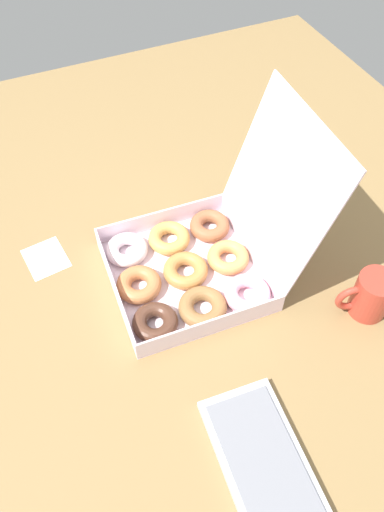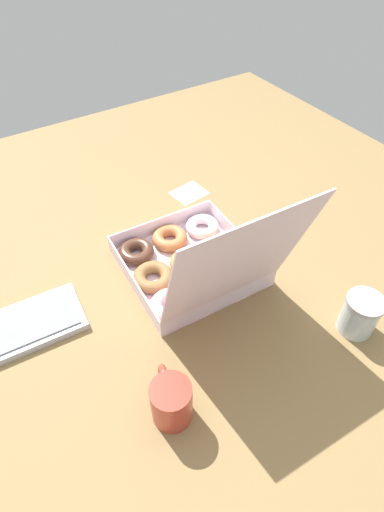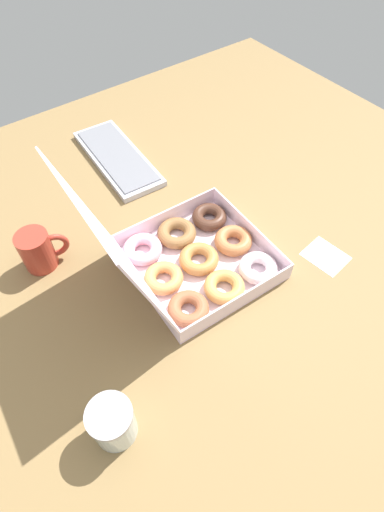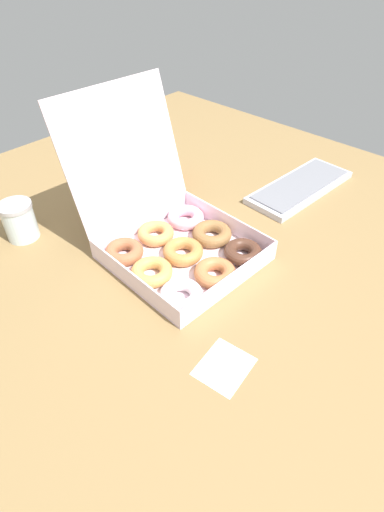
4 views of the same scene
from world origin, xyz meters
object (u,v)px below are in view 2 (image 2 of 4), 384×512
(keyboard, at_px, (0,335))
(coffee_mug, at_px, (171,400))
(donut_box, at_px, (192,263))
(glass_jar, at_px, (360,314))

(keyboard, distance_m, coffee_mug, 0.43)
(donut_box, relative_size, coffee_mug, 3.71)
(keyboard, bearing_deg, donut_box, 171.91)
(donut_box, xyz_separation_m, keyboard, (0.47, -0.07, -0.03))
(coffee_mug, xyz_separation_m, glass_jar, (-0.45, 0.05, -0.00))
(donut_box, relative_size, keyboard, 1.15)
(keyboard, bearing_deg, glass_jar, 149.53)
(coffee_mug, bearing_deg, glass_jar, 173.18)
(donut_box, bearing_deg, coffee_mug, 51.56)
(donut_box, distance_m, glass_jar, 0.41)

